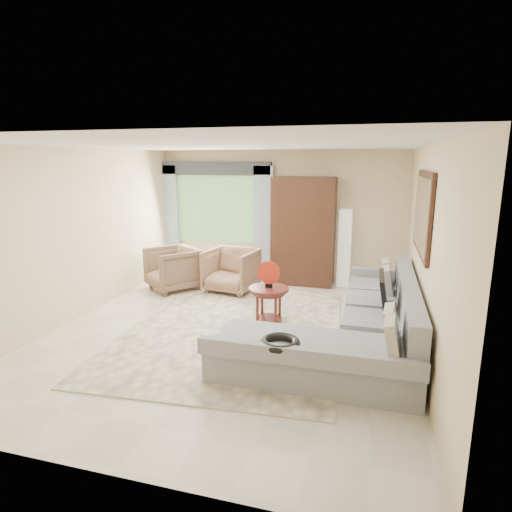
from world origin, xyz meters
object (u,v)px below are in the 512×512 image
(tv_screen, at_px, (384,293))
(coffee_table, at_px, (269,306))
(armchair_left, at_px, (173,269))
(armchair_right, at_px, (231,270))
(armoire, at_px, (303,231))
(sectional_sofa, at_px, (360,330))
(potted_plant, at_px, (170,261))
(floor_lamp, at_px, (345,248))

(tv_screen, bearing_deg, coffee_table, 171.76)
(armchair_left, height_order, armchair_right, armchair_right)
(coffee_table, height_order, armoire, armoire)
(sectional_sofa, distance_m, armoire, 3.24)
(coffee_table, distance_m, armchair_right, 1.84)
(potted_plant, xyz_separation_m, armoire, (2.94, -0.06, 0.80))
(armchair_right, bearing_deg, tv_screen, -24.15)
(potted_plant, bearing_deg, coffee_table, -40.64)
(armoire, bearing_deg, potted_plant, 178.83)
(tv_screen, height_order, floor_lamp, floor_lamp)
(sectional_sofa, relative_size, tv_screen, 4.68)
(sectional_sofa, bearing_deg, potted_plant, 144.67)
(potted_plant, bearing_deg, floor_lamp, -0.00)
(armchair_left, relative_size, armoire, 0.42)
(armchair_left, bearing_deg, sectional_sofa, 12.74)
(tv_screen, xyz_separation_m, potted_plant, (-4.44, 2.67, -0.47))
(sectional_sofa, xyz_separation_m, armchair_right, (-2.42, 2.00, 0.12))
(armchair_left, xyz_separation_m, potted_plant, (-0.64, 1.14, -0.15))
(tv_screen, height_order, armchair_right, tv_screen)
(coffee_table, distance_m, potted_plant, 3.74)
(sectional_sofa, bearing_deg, armoire, 113.06)
(sectional_sofa, distance_m, armchair_right, 3.15)
(sectional_sofa, bearing_deg, armchair_left, 152.76)
(tv_screen, height_order, potted_plant, tv_screen)
(tv_screen, relative_size, potted_plant, 1.50)
(floor_lamp, bearing_deg, armoire, -175.71)
(coffee_table, relative_size, armchair_right, 0.66)
(floor_lamp, bearing_deg, armchair_left, -159.80)
(floor_lamp, bearing_deg, potted_plant, 180.00)
(tv_screen, relative_size, armoire, 0.35)
(sectional_sofa, relative_size, coffee_table, 5.89)
(sectional_sofa, height_order, coffee_table, sectional_sofa)
(tv_screen, xyz_separation_m, armoire, (-1.50, 2.61, 0.33))
(coffee_table, distance_m, floor_lamp, 2.63)
(potted_plant, xyz_separation_m, floor_lamp, (3.74, -0.00, 0.50))
(sectional_sofa, bearing_deg, floor_lamp, 98.33)
(armchair_left, bearing_deg, potted_plant, 159.34)
(armchair_right, xyz_separation_m, armoire, (1.19, 0.89, 0.65))
(sectional_sofa, height_order, armoire, armoire)
(potted_plant, distance_m, armoire, 3.05)
(armoire, bearing_deg, armchair_left, -154.84)
(armchair_right, height_order, floor_lamp, floor_lamp)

